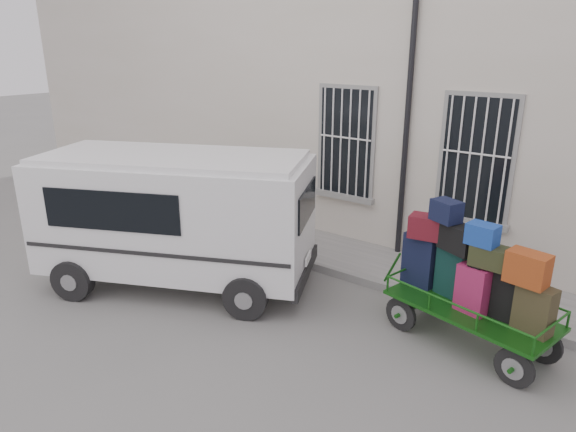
# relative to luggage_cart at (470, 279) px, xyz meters

# --- Properties ---
(ground) EXTENTS (80.00, 80.00, 0.00)m
(ground) POSITION_rel_luggage_cart_xyz_m (-3.12, -0.61, -1.03)
(ground) COLOR slate
(ground) RESTS_ON ground
(building) EXTENTS (24.00, 5.15, 6.00)m
(building) POSITION_rel_luggage_cart_xyz_m (-3.12, 4.89, 1.97)
(building) COLOR beige
(building) RESTS_ON ground
(sidewalk) EXTENTS (24.00, 1.70, 0.15)m
(sidewalk) POSITION_rel_luggage_cart_xyz_m (-3.12, 1.59, -0.96)
(sidewalk) COLOR slate
(sidewalk) RESTS_ON ground
(luggage_cart) EXTENTS (2.82, 1.56, 2.10)m
(luggage_cart) POSITION_rel_luggage_cart_xyz_m (0.00, 0.00, 0.00)
(luggage_cart) COLOR black
(luggage_cart) RESTS_ON ground
(van) EXTENTS (5.17, 3.82, 2.42)m
(van) POSITION_rel_luggage_cart_xyz_m (-4.88, -1.17, 0.35)
(van) COLOR white
(van) RESTS_ON ground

